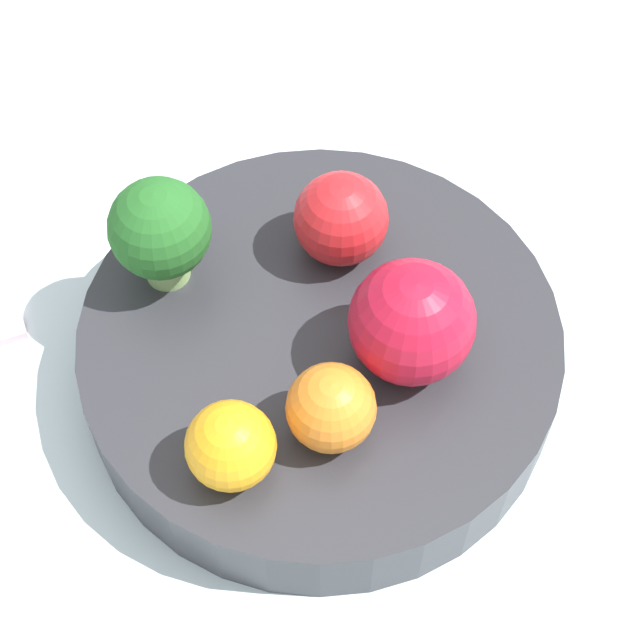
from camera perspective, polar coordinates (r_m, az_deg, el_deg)
The scene contains 8 objects.
ground_plane at distance 0.60m, azimuth 0.00°, elevation -3.86°, with size 6.00×6.00×0.00m, color gray.
table_surface at distance 0.59m, azimuth 0.00°, elevation -3.39°, with size 1.20×1.20×0.02m.
bowl at distance 0.57m, azimuth 0.00°, elevation -1.77°, with size 0.25×0.25×0.04m.
broccoli at distance 0.55m, azimuth -8.53°, elevation 4.72°, with size 0.05×0.05×0.07m.
apple_red at distance 0.52m, azimuth 4.92°, elevation -0.11°, with size 0.06×0.06×0.06m.
apple_green at distance 0.56m, azimuth 1.13°, elevation 5.42°, with size 0.05×0.05×0.05m.
orange_front at distance 0.50m, azimuth 0.59°, elevation -4.71°, with size 0.04×0.04×0.04m.
orange_back at distance 0.49m, azimuth -4.79°, elevation -6.71°, with size 0.04×0.04×0.04m.
Camera 1 is at (-0.21, -0.21, 0.52)m, focal length 60.00 mm.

